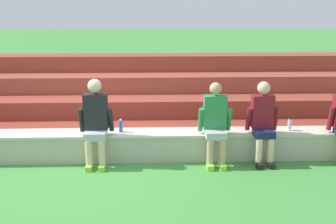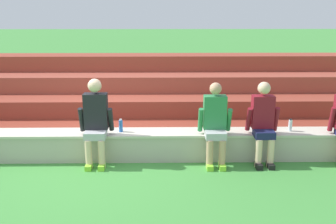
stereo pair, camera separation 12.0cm
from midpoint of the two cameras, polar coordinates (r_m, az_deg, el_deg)
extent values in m
plane|color=#428E3D|center=(6.66, -11.45, -7.48)|extent=(80.00, 80.00, 0.00)
cube|color=#B7AF9E|center=(6.78, -11.26, -4.89)|extent=(9.22, 0.45, 0.48)
cube|color=beige|center=(6.71, -11.35, -3.11)|extent=(9.26, 0.49, 0.04)
cube|color=maroon|center=(7.53, -10.30, -3.25)|extent=(11.20, 0.72, 0.36)
cube|color=brown|center=(8.16, -9.65, -0.45)|extent=(11.20, 0.72, 0.72)
cube|color=#994333|center=(8.81, -9.10, 1.94)|extent=(11.20, 0.72, 1.08)
cube|color=brown|center=(9.47, -8.63, 4.00)|extent=(11.20, 0.72, 1.43)
cylinder|color=beige|center=(6.40, -12.09, -6.18)|extent=(0.11, 0.11, 0.48)
cylinder|color=beige|center=(6.36, -10.23, -6.20)|extent=(0.11, 0.11, 0.48)
cube|color=#8CD833|center=(6.43, -12.05, -7.95)|extent=(0.10, 0.22, 0.08)
cube|color=#8CD833|center=(6.40, -10.19, -7.98)|extent=(0.10, 0.22, 0.08)
cube|color=#B2B2B7|center=(6.39, -11.12, -3.35)|extent=(0.34, 0.31, 0.12)
cube|color=black|center=(6.43, -11.09, 0.04)|extent=(0.38, 0.20, 0.59)
sphere|color=beige|center=(6.33, -11.28, 3.79)|extent=(0.22, 0.22, 0.22)
cylinder|color=black|center=(6.49, -13.14, -1.16)|extent=(0.08, 0.19, 0.43)
cylinder|color=black|center=(6.41, -8.94, -1.14)|extent=(0.08, 0.22, 0.42)
cylinder|color=tan|center=(6.32, 5.67, -6.16)|extent=(0.11, 0.11, 0.48)
cylinder|color=tan|center=(6.35, 7.49, -6.11)|extent=(0.11, 0.11, 0.48)
cube|color=#8CD833|center=(6.36, 5.67, -7.95)|extent=(0.10, 0.22, 0.08)
cube|color=#8CD833|center=(6.39, 7.49, -7.90)|extent=(0.10, 0.22, 0.08)
cube|color=#B2B2B7|center=(6.36, 6.49, -3.24)|extent=(0.33, 0.33, 0.12)
cube|color=#2D7F47|center=(6.41, 6.38, 0.00)|extent=(0.37, 0.20, 0.55)
sphere|color=tan|center=(6.32, 6.49, 3.47)|extent=(0.20, 0.20, 0.20)
cylinder|color=#2D7F47|center=(6.40, 4.29, -1.14)|extent=(0.08, 0.20, 0.42)
cylinder|color=#2D7F47|center=(6.46, 8.44, -1.09)|extent=(0.08, 0.23, 0.42)
cylinder|color=beige|center=(6.50, 12.67, -5.85)|extent=(0.11, 0.11, 0.48)
cylinder|color=beige|center=(6.55, 14.33, -5.79)|extent=(0.11, 0.11, 0.48)
cube|color=black|center=(6.54, 12.66, -7.60)|extent=(0.10, 0.22, 0.08)
cube|color=black|center=(6.59, 14.32, -7.52)|extent=(0.10, 0.22, 0.08)
cube|color=#191E47|center=(6.54, 13.39, -3.05)|extent=(0.32, 0.30, 0.12)
cube|color=maroon|center=(6.61, 13.19, 0.11)|extent=(0.35, 0.20, 0.55)
sphere|color=beige|center=(6.52, 13.40, 3.48)|extent=(0.21, 0.21, 0.21)
cylinder|color=maroon|center=(6.57, 11.25, -0.99)|extent=(0.08, 0.21, 0.42)
cylinder|color=maroon|center=(6.68, 15.05, -0.94)|extent=(0.08, 0.18, 0.43)
cylinder|color=maroon|center=(6.98, 22.35, -0.87)|extent=(0.08, 0.16, 0.43)
cylinder|color=blue|center=(6.62, -7.48, -2.09)|extent=(0.07, 0.07, 0.20)
cylinder|color=white|center=(6.58, -7.52, -1.17)|extent=(0.04, 0.04, 0.02)
cylinder|color=silver|center=(6.95, 16.96, -1.81)|extent=(0.06, 0.06, 0.19)
cylinder|color=black|center=(6.92, 17.03, -0.96)|extent=(0.04, 0.04, 0.02)
camera|label=1|loc=(0.06, -90.53, -0.14)|focal=41.45mm
camera|label=2|loc=(0.06, 89.47, 0.14)|focal=41.45mm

